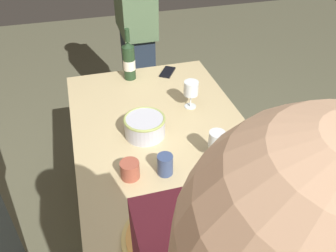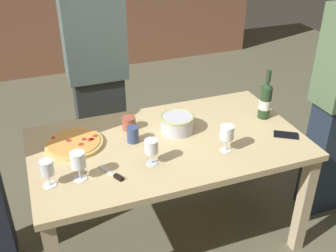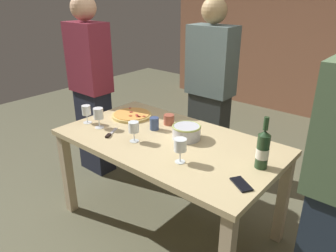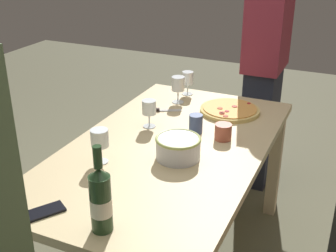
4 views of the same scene
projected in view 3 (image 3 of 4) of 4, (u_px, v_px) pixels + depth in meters
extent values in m
plane|color=#5E5D45|center=(168.00, 223.00, 2.61)|extent=(8.00, 8.00, 0.00)
cube|color=tan|center=(168.00, 142.00, 2.32)|extent=(1.60, 0.90, 0.04)
cube|color=#C4AD89|center=(68.00, 173.00, 2.63)|extent=(0.07, 0.07, 0.71)
cube|color=#C4AD89|center=(136.00, 141.00, 3.19)|extent=(0.07, 0.07, 0.71)
cube|color=#C4AD89|center=(283.00, 200.00, 2.30)|extent=(0.07, 0.07, 0.71)
cube|color=#976147|center=(321.00, 18.00, 4.31)|extent=(4.68, 0.16, 2.79)
cylinder|color=#D5B767|center=(132.00, 115.00, 2.73)|extent=(0.34, 0.34, 0.02)
cylinder|color=#E79D47|center=(132.00, 114.00, 2.72)|extent=(0.30, 0.30, 0.01)
cylinder|color=#B33A1B|center=(139.00, 117.00, 2.65)|extent=(0.03, 0.03, 0.00)
cylinder|color=#AA3F21|center=(130.00, 116.00, 2.67)|extent=(0.03, 0.03, 0.00)
cylinder|color=#A22629|center=(137.00, 115.00, 2.69)|extent=(0.03, 0.03, 0.00)
cylinder|color=#B12729|center=(130.00, 108.00, 2.84)|extent=(0.02, 0.02, 0.00)
cylinder|color=#AA3324|center=(138.00, 116.00, 2.65)|extent=(0.03, 0.03, 0.00)
cylinder|color=#A03428|center=(131.00, 112.00, 2.75)|extent=(0.03, 0.03, 0.00)
cylinder|color=#A73E28|center=(144.00, 116.00, 2.65)|extent=(0.03, 0.03, 0.00)
cylinder|color=silver|center=(186.00, 132.00, 2.30)|extent=(0.20, 0.20, 0.10)
torus|color=#A3B15C|center=(187.00, 126.00, 2.29)|extent=(0.21, 0.21, 0.01)
cylinder|color=#223B21|center=(262.00, 152.00, 1.91)|extent=(0.08, 0.08, 0.21)
cone|color=#223B21|center=(265.00, 133.00, 1.86)|extent=(0.08, 0.08, 0.03)
cylinder|color=#223B21|center=(266.00, 124.00, 1.84)|extent=(0.03, 0.03, 0.08)
cylinder|color=silver|center=(262.00, 153.00, 1.91)|extent=(0.08, 0.08, 0.06)
cylinder|color=white|center=(134.00, 141.00, 2.28)|extent=(0.07, 0.07, 0.00)
cylinder|color=white|center=(134.00, 136.00, 2.27)|extent=(0.01, 0.01, 0.07)
cylinder|color=white|center=(134.00, 127.00, 2.24)|extent=(0.07, 0.07, 0.07)
cylinder|color=maroon|center=(134.00, 130.00, 2.25)|extent=(0.06, 0.06, 0.03)
cylinder|color=white|center=(88.00, 122.00, 2.60)|extent=(0.07, 0.07, 0.00)
cylinder|color=white|center=(87.00, 118.00, 2.59)|extent=(0.01, 0.01, 0.07)
cylinder|color=white|center=(86.00, 110.00, 2.56)|extent=(0.07, 0.07, 0.08)
cylinder|color=white|center=(180.00, 162.00, 2.01)|extent=(0.07, 0.07, 0.00)
cylinder|color=white|center=(180.00, 156.00, 1.99)|extent=(0.01, 0.01, 0.08)
cylinder|color=white|center=(180.00, 145.00, 1.96)|extent=(0.08, 0.08, 0.08)
cylinder|color=white|center=(100.00, 127.00, 2.51)|extent=(0.07, 0.07, 0.00)
cylinder|color=white|center=(99.00, 123.00, 2.50)|extent=(0.01, 0.01, 0.07)
cylinder|color=white|center=(98.00, 113.00, 2.47)|extent=(0.08, 0.08, 0.08)
cylinder|color=#A64F3B|center=(169.00, 120.00, 2.56)|extent=(0.08, 0.08, 0.08)
cylinder|color=#384975|center=(154.00, 124.00, 2.46)|extent=(0.07, 0.07, 0.10)
cube|color=black|center=(241.00, 184.00, 1.77)|extent=(0.16, 0.14, 0.01)
cube|color=silver|center=(113.00, 132.00, 2.43)|extent=(0.08, 0.13, 0.01)
cube|color=black|center=(108.00, 136.00, 2.35)|extent=(0.05, 0.06, 0.02)
cube|color=#1F2333|center=(95.00, 131.00, 3.25)|extent=(0.33, 0.20, 0.85)
cube|color=maroon|center=(88.00, 58.00, 2.97)|extent=(0.39, 0.24, 0.64)
sphere|color=tan|center=(83.00, 7.00, 2.79)|extent=(0.23, 0.23, 0.23)
cube|color=#2F3432|center=(208.00, 134.00, 3.21)|extent=(0.36, 0.20, 0.84)
cube|color=slate|center=(212.00, 61.00, 2.92)|extent=(0.43, 0.24, 0.63)
sphere|color=tan|center=(214.00, 10.00, 2.75)|extent=(0.23, 0.23, 0.23)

